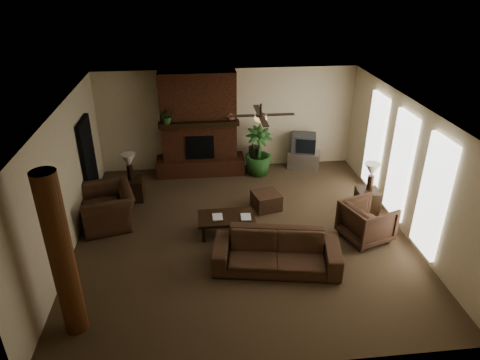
{
  "coord_description": "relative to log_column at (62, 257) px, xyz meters",
  "views": [
    {
      "loc": [
        -0.9,
        -7.81,
        5.28
      ],
      "look_at": [
        0.0,
        0.4,
        1.1
      ],
      "focal_mm": 32.31,
      "sensor_mm": 36.0,
      "label": 1
    }
  ],
  "objects": [
    {
      "name": "log_column",
      "position": [
        0.0,
        0.0,
        0.0
      ],
      "size": [
        0.36,
        0.36,
        2.8
      ],
      "primitive_type": "cylinder",
      "color": "#5D3317",
      "rests_on": "ground"
    },
    {
      "name": "doorway",
      "position": [
        -0.49,
        4.2,
        -0.35
      ],
      "size": [
        0.1,
        1.0,
        2.1
      ],
      "primitive_type": "cube",
      "color": "black",
      "rests_on": "ground"
    },
    {
      "name": "floor_plant",
      "position": [
        3.73,
        5.31,
        -1.02
      ],
      "size": [
        1.12,
        1.5,
        0.75
      ],
      "primitive_type": "imported",
      "rotation": [
        0.0,
        0.0,
        0.3
      ],
      "color": "#275220",
      "rests_on": "ground"
    },
    {
      "name": "floor_vase",
      "position": [
        3.66,
        5.55,
        -0.97
      ],
      "size": [
        0.34,
        0.34,
        0.77
      ],
      "color": "#34271D",
      "rests_on": "ground"
    },
    {
      "name": "fireplace",
      "position": [
        2.15,
        5.62,
        -0.24
      ],
      "size": [
        2.4,
        0.7,
        2.8
      ],
      "color": "#572A17",
      "rests_on": "ground"
    },
    {
      "name": "tv_stand",
      "position": [
        5.08,
        5.55,
        -1.15
      ],
      "size": [
        0.98,
        0.8,
        0.5
      ],
      "primitive_type": "cube",
      "rotation": [
        0.0,
        0.0,
        -0.41
      ],
      "color": "#BBBBBD",
      "rests_on": "ground"
    },
    {
      "name": "room_shell",
      "position": [
        2.95,
        2.4,
        0.0
      ],
      "size": [
        7.0,
        7.0,
        7.0
      ],
      "color": "#503C28",
      "rests_on": "ground"
    },
    {
      "name": "armchair_right",
      "position": [
        5.53,
        1.93,
        -0.93
      ],
      "size": [
        1.1,
        1.14,
        0.93
      ],
      "primitive_type": "imported",
      "rotation": [
        0.0,
        0.0,
        1.91
      ],
      "color": "#442D1D",
      "rests_on": "ground"
    },
    {
      "name": "coffee_table",
      "position": [
        2.62,
        2.43,
        -1.03
      ],
      "size": [
        1.2,
        0.7,
        0.43
      ],
      "color": "black",
      "rests_on": "ground"
    },
    {
      "name": "mantel_plant",
      "position": [
        1.35,
        5.32,
        0.32
      ],
      "size": [
        0.48,
        0.51,
        0.33
      ],
      "primitive_type": "imported",
      "rotation": [
        0.0,
        0.0,
        0.29
      ],
      "color": "#275220",
      "rests_on": "fireplace"
    },
    {
      "name": "armchair_left",
      "position": [
        0.02,
        3.15,
        -0.84
      ],
      "size": [
        1.14,
        1.45,
        1.12
      ],
      "primitive_type": "imported",
      "rotation": [
        0.0,
        0.0,
        -1.3
      ],
      "color": "#442D1D",
      "rests_on": "ground"
    },
    {
      "name": "ceiling_fan",
      "position": [
        3.35,
        2.7,
        1.13
      ],
      "size": [
        1.35,
        1.35,
        0.37
      ],
      "color": "#301F15",
      "rests_on": "ceiling"
    },
    {
      "name": "sofa",
      "position": [
        3.47,
        1.19,
        -0.93
      ],
      "size": [
        2.49,
        1.12,
        0.94
      ],
      "primitive_type": "imported",
      "rotation": [
        0.0,
        0.0,
        -0.18
      ],
      "color": "#442D1D",
      "rests_on": "ground"
    },
    {
      "name": "ottoman",
      "position": [
        3.65,
        3.42,
        -1.2
      ],
      "size": [
        0.72,
        0.72,
        0.4
      ],
      "primitive_type": "cube",
      "rotation": [
        0.0,
        0.0,
        0.24
      ],
      "color": "#442D1D",
      "rests_on": "ground"
    },
    {
      "name": "windows",
      "position": [
        6.4,
        2.6,
        -0.05
      ],
      "size": [
        0.08,
        3.65,
        2.35
      ],
      "color": "white",
      "rests_on": "ground"
    },
    {
      "name": "lamp_right",
      "position": [
        6.01,
        3.08,
        -0.4
      ],
      "size": [
        0.38,
        0.38,
        0.65
      ],
      "color": "#301F15",
      "rests_on": "side_table_right"
    },
    {
      "name": "side_table_left",
      "position": [
        0.45,
        4.2,
        -1.12
      ],
      "size": [
        0.51,
        0.51,
        0.55
      ],
      "primitive_type": "cube",
      "rotation": [
        0.0,
        0.0,
        0.02
      ],
      "color": "black",
      "rests_on": "ground"
    },
    {
      "name": "tv",
      "position": [
        5.04,
        5.54,
        -0.64
      ],
      "size": [
        0.76,
        0.67,
        0.52
      ],
      "color": "#3B3A3D",
      "rests_on": "tv_stand"
    },
    {
      "name": "book_b",
      "position": [
        2.92,
        2.35,
        -0.82
      ],
      "size": [
        0.21,
        0.03,
        0.29
      ],
      "primitive_type": "imported",
      "rotation": [
        0.0,
        0.0,
        -0.05
      ],
      "color": "#999999",
      "rests_on": "coffee_table"
    },
    {
      "name": "book_a",
      "position": [
        2.32,
        2.41,
        -0.83
      ],
      "size": [
        0.22,
        0.03,
        0.29
      ],
      "primitive_type": "imported",
      "rotation": [
        0.0,
        0.0,
        0.0
      ],
      "color": "#999999",
      "rests_on": "coffee_table"
    },
    {
      "name": "mantel_vase",
      "position": [
        3.0,
        5.42,
        0.27
      ],
      "size": [
        0.27,
        0.27,
        0.22
      ],
      "primitive_type": "imported",
      "rotation": [
        0.0,
        0.0,
        -0.24
      ],
      "color": "brown",
      "rests_on": "fireplace"
    },
    {
      "name": "side_table_right",
      "position": [
        5.97,
        3.02,
        -1.12
      ],
      "size": [
        0.54,
        0.54,
        0.55
      ],
      "primitive_type": "cube",
      "rotation": [
        0.0,
        0.0,
        -0.09
      ],
      "color": "black",
      "rests_on": "ground"
    },
    {
      "name": "lamp_left",
      "position": [
        0.43,
        4.24,
        -0.4
      ],
      "size": [
        0.42,
        0.42,
        0.65
      ],
      "color": "#301F15",
      "rests_on": "side_table_left"
    }
  ]
}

